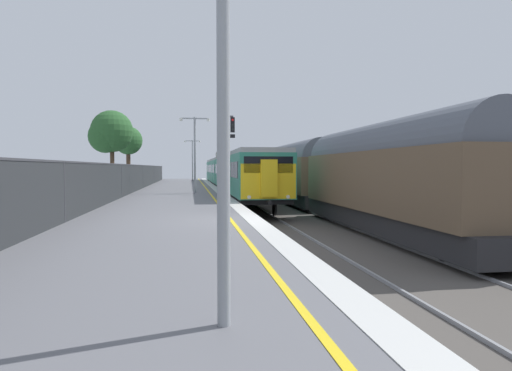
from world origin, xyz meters
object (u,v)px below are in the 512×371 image
(freight_train_adjacent_track, at_px, (295,171))
(platform_lamp_near, at_px, (223,46))
(platform_lamp_mid, at_px, (195,148))
(platform_lamp_far, at_px, (192,157))
(signal_gantry, at_px, (224,145))
(speed_limit_sign, at_px, (221,166))
(commuter_train_at_platform, at_px, (230,172))
(background_tree_centre, at_px, (128,142))
(background_tree_left, at_px, (110,133))

(freight_train_adjacent_track, bearing_deg, platform_lamp_near, -104.79)
(platform_lamp_near, bearing_deg, freight_train_adjacent_track, 75.21)
(platform_lamp_mid, height_order, platform_lamp_far, platform_lamp_far)
(platform_lamp_mid, bearing_deg, platform_lamp_near, -90.00)
(signal_gantry, relative_size, platform_lamp_far, 1.01)
(speed_limit_sign, relative_size, platform_lamp_far, 0.55)
(commuter_train_at_platform, distance_m, signal_gantry, 12.41)
(speed_limit_sign, distance_m, background_tree_centre, 21.42)
(platform_lamp_near, relative_size, background_tree_centre, 0.83)
(background_tree_centre, bearing_deg, background_tree_left, -91.09)
(signal_gantry, distance_m, platform_lamp_near, 25.48)
(commuter_train_at_platform, distance_m, platform_lamp_mid, 12.39)
(freight_train_adjacent_track, height_order, platform_lamp_near, platform_lamp_near)
(freight_train_adjacent_track, relative_size, background_tree_left, 7.36)
(signal_gantry, bearing_deg, speed_limit_sign, -99.85)
(commuter_train_at_platform, xyz_separation_m, background_tree_centre, (-9.94, 5.39, 3.04))
(commuter_train_at_platform, relative_size, platform_lamp_far, 8.38)
(freight_train_adjacent_track, xyz_separation_m, platform_lamp_far, (-7.40, 23.57, 1.61))
(commuter_train_at_platform, bearing_deg, background_tree_left, -156.58)
(commuter_train_at_platform, height_order, platform_lamp_near, platform_lamp_near)
(freight_train_adjacent_track, distance_m, background_tree_left, 15.35)
(commuter_train_at_platform, distance_m, background_tree_left, 11.49)
(speed_limit_sign, distance_m, platform_lamp_far, 28.37)
(platform_lamp_mid, bearing_deg, background_tree_left, 132.32)
(platform_lamp_mid, bearing_deg, signal_gantry, -11.40)
(background_tree_centre, bearing_deg, platform_lamp_near, -81.34)
(signal_gantry, distance_m, platform_lamp_mid, 1.96)
(freight_train_adjacent_track, xyz_separation_m, platform_lamp_mid, (-7.40, -2.23, 1.61))
(commuter_train_at_platform, relative_size, background_tree_left, 6.73)
(freight_train_adjacent_track, relative_size, platform_lamp_near, 9.45)
(platform_lamp_mid, height_order, background_tree_left, background_tree_left)
(platform_lamp_near, bearing_deg, background_tree_left, 101.47)
(signal_gantry, distance_m, platform_lamp_far, 26.25)
(freight_train_adjacent_track, relative_size, platform_lamp_mid, 9.18)
(platform_lamp_near, distance_m, platform_lamp_far, 51.59)
(freight_train_adjacent_track, bearing_deg, speed_limit_sign, -141.04)
(speed_limit_sign, bearing_deg, background_tree_left, 129.94)
(speed_limit_sign, bearing_deg, platform_lamp_near, -93.81)
(speed_limit_sign, relative_size, platform_lamp_mid, 0.55)
(platform_lamp_far, bearing_deg, speed_limit_sign, -86.86)
(commuter_train_at_platform, height_order, freight_train_adjacent_track, freight_train_adjacent_track)
(speed_limit_sign, height_order, platform_lamp_mid, platform_lamp_mid)
(platform_lamp_far, xyz_separation_m, background_tree_centre, (-6.55, -8.63, 1.28))
(signal_gantry, distance_m, background_tree_left, 11.70)
(signal_gantry, relative_size, background_tree_centre, 0.87)
(commuter_train_at_platform, height_order, background_tree_centre, background_tree_centre)
(platform_lamp_near, distance_m, platform_lamp_mid, 25.80)
(platform_lamp_far, bearing_deg, freight_train_adjacent_track, -72.57)
(commuter_train_at_platform, bearing_deg, background_tree_centre, 151.55)
(background_tree_left, bearing_deg, platform_lamp_far, 69.91)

